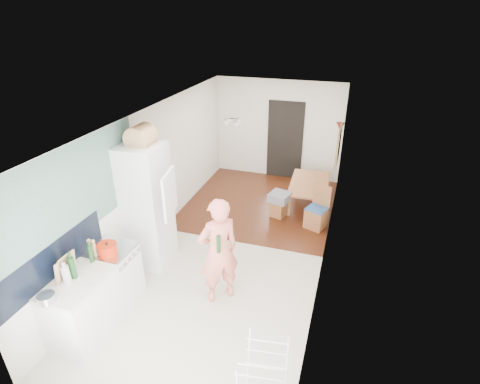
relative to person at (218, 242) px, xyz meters
The scene contains 32 objects.
room_shell 1.35m from the person, 97.92° to the left, with size 3.20×7.00×2.50m, color white, non-canonical shape.
floor 1.67m from the person, 97.92° to the left, with size 3.20×7.00×0.01m, color beige.
wood_floor_overlay 3.32m from the person, 93.31° to the left, with size 3.20×3.30×0.01m, color #4E2310.
sage_wall_panel 2.08m from the person, 158.80° to the right, with size 0.02×3.00×1.30m, color gray.
tile_splashback 2.16m from the person, 145.00° to the right, with size 0.02×1.90×0.50m, color black.
doorway_recess 4.79m from the person, 89.79° to the left, with size 0.90×0.04×2.00m, color black.
base_cabinet 2.02m from the person, 140.14° to the right, with size 0.60×0.90×0.86m, color white.
worktop 1.94m from the person, 140.14° to the right, with size 0.62×0.92×0.06m, color silver.
range_cooker 1.66m from the person, 161.79° to the right, with size 0.60×0.60×0.88m, color white.
cooker_top 1.56m from the person, 161.79° to the right, with size 0.60×0.60×0.04m, color #BABABC.
fridge_housing 1.55m from the person, 159.88° to the left, with size 0.66×0.66×2.15m, color white.
fridge_door 1.03m from the person, 164.59° to the left, with size 0.56×0.04×0.70m, color white.
fridge_interior 1.37m from the person, 155.02° to the left, with size 0.02×0.52×0.66m, color white.
pinboard 3.54m from the person, 66.49° to the left, with size 0.03×0.90×0.70m, color tan.
pinboard_frame 3.54m from the person, 66.72° to the left, with size 0.01×0.94×0.74m, color #995F34.
wall_sconce 4.16m from the person, 70.64° to the left, with size 0.18×0.18×0.16m, color maroon.
person is the anchor object (origin of this frame).
dining_table 3.67m from the person, 75.63° to the left, with size 1.27×0.70×0.44m, color #995F34.
dining_chair 2.81m from the person, 65.20° to the left, with size 0.37×0.37×0.89m, color #995F34, non-canonical shape.
stool 2.86m from the person, 82.91° to the left, with size 0.29×0.29×0.38m, color #995F34, non-canonical shape.
grey_drape 2.78m from the person, 82.60° to the left, with size 0.40×0.40×0.18m, color gray.
drying_rack 1.97m from the person, 55.30° to the right, with size 0.45×0.41×0.89m, color white, non-canonical shape.
bread_bin 2.00m from the person, 157.76° to the left, with size 0.41×0.39×0.21m, color tan, non-canonical shape.
red_casserole 1.55m from the person, 156.84° to the right, with size 0.27×0.27×0.16m, color red.
steel_pan 2.26m from the person, 133.18° to the right, with size 0.21×0.21×0.10m, color #BABABC.
held_bottle 0.16m from the person, 67.04° to the right, with size 0.06×0.06×0.27m, color #173E1A.
bottle_a 1.94m from the person, 142.34° to the right, with size 0.07×0.07×0.31m, color #173E1A.
bottle_b 1.74m from the person, 151.48° to the right, with size 0.06×0.06×0.26m, color #173E1A.
bottle_c 2.02m from the person, 140.40° to the right, with size 0.10×0.10×0.24m, color beige.
pepper_mill_front 1.72m from the person, 155.68° to the right, with size 0.06×0.06×0.21m, color tan.
pepper_mill_back 1.78m from the person, 156.56° to the right, with size 0.06×0.06×0.21m, color tan.
chopping_boards 2.02m from the person, 142.99° to the right, with size 0.04×0.25×0.34m, color tan, non-canonical shape.
Camera 1 is at (1.83, -5.50, 4.05)m, focal length 28.00 mm.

